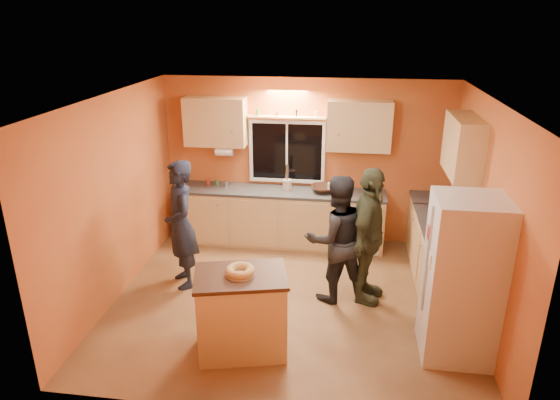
% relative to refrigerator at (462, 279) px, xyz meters
% --- Properties ---
extents(ground, '(4.50, 4.50, 0.00)m').
position_rel_refrigerator_xyz_m(ground, '(-1.89, 0.80, -0.90)').
color(ground, brown).
rests_on(ground, ground).
extents(room_shell, '(4.54, 4.04, 2.61)m').
position_rel_refrigerator_xyz_m(room_shell, '(-1.77, 1.21, 0.72)').
color(room_shell, '#C66F32').
rests_on(room_shell, ground).
extents(back_counter, '(4.23, 0.62, 0.90)m').
position_rel_refrigerator_xyz_m(back_counter, '(-1.88, 2.50, -0.45)').
color(back_counter, tan).
rests_on(back_counter, ground).
extents(right_counter, '(0.62, 1.84, 0.90)m').
position_rel_refrigerator_xyz_m(right_counter, '(0.06, 1.30, -0.45)').
color(right_counter, tan).
rests_on(right_counter, ground).
extents(refrigerator, '(0.72, 0.70, 1.80)m').
position_rel_refrigerator_xyz_m(refrigerator, '(0.00, 0.00, 0.00)').
color(refrigerator, silver).
rests_on(refrigerator, ground).
extents(island, '(1.10, 0.87, 0.94)m').
position_rel_refrigerator_xyz_m(island, '(-2.30, -0.28, -0.42)').
color(island, tan).
rests_on(island, ground).
extents(bundt_pastry, '(0.31, 0.31, 0.09)m').
position_rel_refrigerator_xyz_m(bundt_pastry, '(-2.30, -0.28, 0.08)').
color(bundt_pastry, tan).
rests_on(bundt_pastry, island).
extents(person_left, '(0.69, 0.76, 1.75)m').
position_rel_refrigerator_xyz_m(person_left, '(-3.38, 1.03, -0.03)').
color(person_left, black).
rests_on(person_left, ground).
extents(person_center, '(1.00, 0.91, 1.68)m').
position_rel_refrigerator_xyz_m(person_center, '(-1.34, 0.95, -0.06)').
color(person_center, black).
rests_on(person_center, ground).
extents(person_right, '(0.68, 1.12, 1.78)m').
position_rel_refrigerator_xyz_m(person_right, '(-0.94, 0.96, -0.01)').
color(person_right, '#2F311F').
rests_on(person_right, ground).
extents(mixing_bowl, '(0.48, 0.48, 0.10)m').
position_rel_refrigerator_xyz_m(mixing_bowl, '(-1.58, 2.53, 0.05)').
color(mixing_bowl, black).
rests_on(mixing_bowl, back_counter).
extents(utensil_crock, '(0.14, 0.14, 0.17)m').
position_rel_refrigerator_xyz_m(utensil_crock, '(-2.15, 2.53, 0.09)').
color(utensil_crock, beige).
rests_on(utensil_crock, back_counter).
extents(potted_plant, '(0.26, 0.23, 0.27)m').
position_rel_refrigerator_xyz_m(potted_plant, '(-0.02, 0.90, 0.14)').
color(potted_plant, gray).
rests_on(potted_plant, right_counter).
extents(red_box, '(0.20, 0.18, 0.07)m').
position_rel_refrigerator_xyz_m(red_box, '(0.13, 1.94, 0.04)').
color(red_box, '#A62E19').
rests_on(red_box, right_counter).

